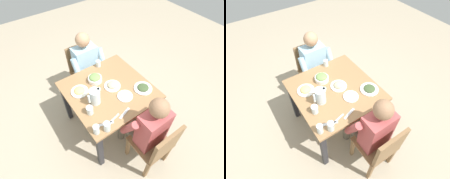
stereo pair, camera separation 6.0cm
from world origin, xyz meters
The scene contains 19 objects.
ground_plane centered at (0.00, 0.00, 0.00)m, with size 8.00×8.00×0.00m, color tan.
dining_table centered at (0.00, 0.00, 0.63)m, with size 0.96×0.96×0.75m.
chair_near centered at (-0.06, -0.78, 0.48)m, with size 0.40×0.40×0.86m.
chair_far centered at (-0.09, 0.78, 0.48)m, with size 0.40×0.40×0.86m.
diner_near centered at (-0.06, -0.58, 0.63)m, with size 0.48×0.53×1.15m.
diner_far centered at (-0.09, 0.58, 0.63)m, with size 0.48×0.53×1.15m.
water_pitcher centered at (0.23, 0.07, 0.85)m, with size 0.16×0.12×0.19m.
salad_bowl centered at (0.05, -0.21, 0.79)m, with size 0.17×0.17×0.09m.
plate_yoghurt centered at (-0.09, 0.20, 0.77)m, with size 0.18×0.18×0.04m.
plate_fries centered at (0.30, -0.17, 0.77)m, with size 0.21×0.21×0.05m.
plate_dolmas centered at (-0.34, 0.23, 0.77)m, with size 0.22×0.22×0.04m.
plate_beans centered at (-0.06, -0.01, 0.77)m, with size 0.20×0.20×0.06m.
water_glass_center centered at (-0.13, -0.42, 0.80)m, with size 0.06×0.06×0.09m, color silver.
water_glass_far_right centered at (0.32, 0.43, 0.81)m, with size 0.07×0.07×0.11m, color silver.
water_glass_near_left centered at (0.42, 0.39, 0.81)m, with size 0.06×0.06×0.11m, color silver.
water_glass_by_pitcher centered at (0.35, 0.16, 0.80)m, with size 0.07×0.07×0.10m, color silver.
fork_near centered at (0.30, 0.37, 0.76)m, with size 0.17×0.03×0.01m, color silver.
knife_near centered at (0.20, 0.37, 0.76)m, with size 0.18×0.02×0.01m, color silver.
fork_far centered at (0.06, 0.38, 0.76)m, with size 0.17×0.03×0.01m, color silver.
Camera 2 is at (0.74, 1.19, 2.35)m, focal length 28.52 mm.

